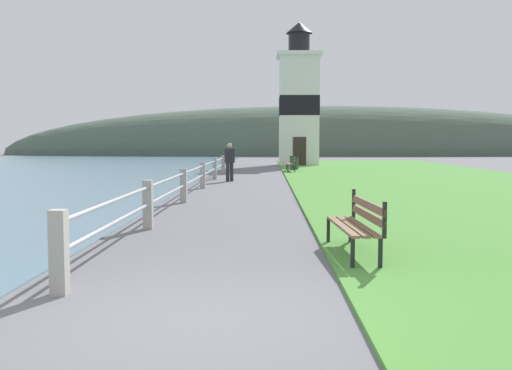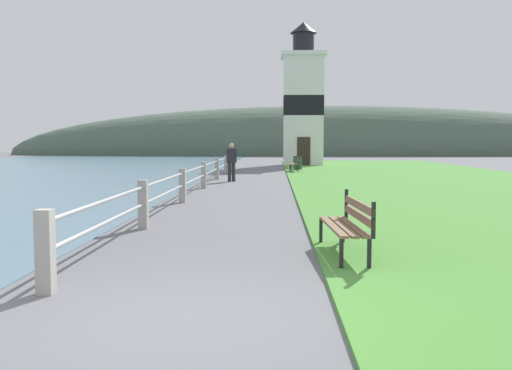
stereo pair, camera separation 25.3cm
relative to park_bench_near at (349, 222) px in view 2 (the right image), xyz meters
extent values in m
plane|color=slate|center=(-2.13, -3.15, -0.54)|extent=(160.00, 160.00, 0.00)
cube|color=#4C8E38|center=(5.53, 14.43, -0.51)|extent=(12.00, 52.74, 0.06)
cube|color=#A8A399|center=(-3.70, -2.15, -0.06)|extent=(0.18, 0.18, 0.97)
cube|color=#A8A399|center=(-3.70, 2.66, -0.06)|extent=(0.18, 0.18, 0.97)
cube|color=#A8A399|center=(-3.70, 7.48, -0.06)|extent=(0.18, 0.18, 0.97)
cube|color=#A8A399|center=(-3.70, 12.29, -0.06)|extent=(0.18, 0.18, 0.97)
cube|color=#A8A399|center=(-3.70, 17.11, -0.06)|extent=(0.18, 0.18, 0.97)
cube|color=#A8A399|center=(-3.70, 21.92, -0.06)|extent=(0.18, 0.18, 0.97)
cube|color=#A8A399|center=(-3.70, 26.74, -0.06)|extent=(0.18, 0.18, 0.97)
cylinder|color=#B2B2B7|center=(-3.70, 12.29, 0.28)|extent=(0.06, 28.89, 0.06)
cylinder|color=#B2B2B7|center=(-3.70, 12.29, -0.06)|extent=(0.06, 28.89, 0.06)
cube|color=brown|center=(-0.24, -0.01, -0.07)|extent=(0.23, 1.99, 0.04)
cube|color=brown|center=(-0.09, -0.01, -0.07)|extent=(0.23, 1.99, 0.04)
cube|color=brown|center=(0.06, 0.00, -0.07)|extent=(0.23, 1.99, 0.04)
cube|color=brown|center=(0.14, 0.01, 0.25)|extent=(0.17, 1.99, 0.11)
cube|color=brown|center=(0.14, 0.01, 0.09)|extent=(0.17, 1.99, 0.11)
cube|color=black|center=(-0.22, -0.99, -0.32)|extent=(0.05, 0.05, 0.45)
cube|color=black|center=(-0.33, 0.95, -0.32)|extent=(0.05, 0.05, 0.45)
cube|color=black|center=(0.15, -0.96, -0.32)|extent=(0.05, 0.05, 0.45)
cube|color=black|center=(0.04, 0.97, -0.32)|extent=(0.05, 0.05, 0.45)
cube|color=black|center=(0.20, -0.96, 0.15)|extent=(0.05, 0.05, 0.49)
cube|color=black|center=(0.09, 0.98, 0.15)|extent=(0.05, 0.05, 0.49)
cube|color=brown|center=(-0.18, 22.93, -0.07)|extent=(0.12, 1.69, 0.04)
cube|color=brown|center=(-0.04, 22.93, -0.07)|extent=(0.12, 1.69, 0.04)
cube|color=brown|center=(0.11, 22.93, -0.07)|extent=(0.12, 1.69, 0.04)
cube|color=brown|center=(0.20, 22.93, 0.25)|extent=(0.06, 1.69, 0.11)
cube|color=brown|center=(0.20, 22.93, 0.09)|extent=(0.06, 1.69, 0.11)
cube|color=black|center=(-0.22, 22.11, -0.32)|extent=(0.05, 0.05, 0.45)
cube|color=black|center=(-0.23, 23.75, -0.32)|extent=(0.05, 0.05, 0.45)
cube|color=black|center=(0.15, 22.11, -0.32)|extent=(0.05, 0.05, 0.45)
cube|color=black|center=(0.14, 23.75, -0.32)|extent=(0.05, 0.05, 0.45)
cube|color=black|center=(0.20, 22.11, 0.15)|extent=(0.05, 0.05, 0.49)
cube|color=black|center=(0.19, 23.75, 0.15)|extent=(0.05, 0.05, 0.49)
cube|color=white|center=(0.89, 32.19, 3.26)|extent=(2.71, 2.71, 7.59)
cube|color=black|center=(0.89, 32.19, 3.64)|extent=(2.75, 2.75, 1.37)
cube|color=white|center=(0.89, 32.19, 7.18)|extent=(3.12, 3.12, 0.25)
cylinder|color=black|center=(0.89, 32.19, 8.00)|extent=(1.49, 1.49, 1.40)
cone|color=black|center=(0.89, 32.19, 9.09)|extent=(1.86, 1.86, 0.77)
cube|color=#332823|center=(0.89, 30.81, 0.46)|extent=(0.90, 0.06, 2.00)
cylinder|color=#28282D|center=(-3.03, 15.87, -0.14)|extent=(0.15, 0.15, 0.80)
cylinder|color=#28282D|center=(-2.86, 15.92, -0.14)|extent=(0.15, 0.15, 0.80)
cube|color=#232328|center=(-2.95, 15.89, 0.56)|extent=(0.45, 0.33, 0.60)
sphere|color=tan|center=(-2.95, 15.89, 0.99)|extent=(0.22, 0.22, 0.22)
cylinder|color=#2D5138|center=(0.25, 25.12, -0.14)|extent=(0.50, 0.50, 0.80)
cylinder|color=black|center=(0.25, 25.12, 0.28)|extent=(0.54, 0.54, 0.04)
ellipsoid|color=#475B4C|center=(5.87, 62.01, -0.54)|extent=(80.00, 16.00, 12.00)
camera|label=1|loc=(-1.36, -8.44, 1.20)|focal=40.00mm
camera|label=2|loc=(-1.10, -8.44, 1.20)|focal=40.00mm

